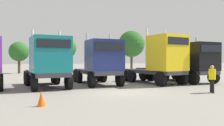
% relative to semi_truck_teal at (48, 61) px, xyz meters
% --- Properties ---
extents(ground, '(200.00, 200.00, 0.00)m').
position_rel_semi_truck_teal_xyz_m(ground, '(4.06, -3.47, -1.87)').
color(ground, gray).
extents(semi_truck_teal, '(3.14, 6.20, 4.11)m').
position_rel_semi_truck_teal_xyz_m(semi_truck_teal, '(0.00, 0.00, 0.00)').
color(semi_truck_teal, '#333338').
rests_on(semi_truck_teal, ground).
extents(semi_truck_navy, '(2.77, 6.16, 4.04)m').
position_rel_semi_truck_teal_xyz_m(semi_truck_navy, '(3.95, 0.57, -0.07)').
color(semi_truck_navy, '#333338').
rests_on(semi_truck_navy, ground).
extents(semi_truck_yellow, '(3.60, 6.48, 4.49)m').
position_rel_semi_truck_teal_xyz_m(semi_truck_yellow, '(8.81, -0.29, 0.15)').
color(semi_truck_yellow, '#333338').
rests_on(semi_truck_yellow, ground).
extents(semi_truck_black, '(3.07, 6.20, 4.00)m').
position_rel_semi_truck_teal_xyz_m(semi_truck_black, '(12.07, -0.13, -0.09)').
color(semi_truck_black, '#333338').
rests_on(semi_truck_black, ground).
extents(visitor_in_hivis, '(0.53, 0.53, 1.64)m').
position_rel_semi_truck_teal_xyz_m(visitor_in_hivis, '(9.04, -5.55, -0.92)').
color(visitor_in_hivis, black).
rests_on(visitor_in_hivis, ground).
extents(traffic_cone_near, '(0.36, 0.36, 0.65)m').
position_rel_semi_truck_teal_xyz_m(traffic_cone_near, '(-0.80, -6.33, -1.54)').
color(traffic_cone_near, '#F2590C').
rests_on(traffic_cone_near, ground).
extents(oak_far_left, '(2.83, 2.83, 4.59)m').
position_rel_semi_truck_teal_xyz_m(oak_far_left, '(-2.54, 19.61, 1.28)').
color(oak_far_left, '#4C3823').
rests_on(oak_far_left, ground).
extents(oak_far_centre, '(2.84, 2.84, 5.08)m').
position_rel_semi_truck_teal_xyz_m(oak_far_centre, '(3.80, 16.67, 1.75)').
color(oak_far_centre, '#4C3823').
rests_on(oak_far_centre, ground).
extents(oak_far_right, '(4.05, 4.05, 6.45)m').
position_rel_semi_truck_teal_xyz_m(oak_far_right, '(13.69, 16.26, 2.54)').
color(oak_far_right, '#4C3823').
rests_on(oak_far_right, ground).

